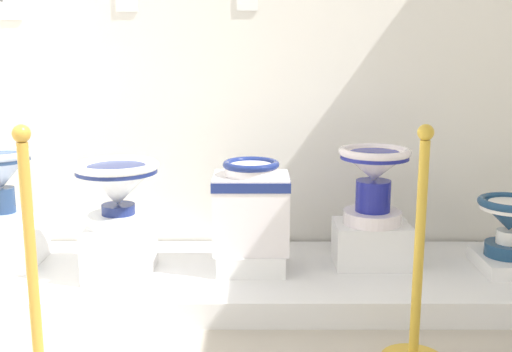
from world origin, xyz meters
name	(u,v)px	position (x,y,z in m)	size (l,w,h in m)	color
wall_back	(255,5)	(1.88, 2.48, 1.49)	(3.96, 0.06, 2.97)	white
display_platform	(254,280)	(1.88, 1.98, 0.06)	(3.25, 0.91, 0.13)	white
plinth_block_central_ornate	(9,243)	(0.58, 2.05, 0.24)	(0.34, 0.36, 0.23)	white
antique_toilet_central_ornate	(3,174)	(0.58, 2.05, 0.62)	(0.33, 0.33, 0.38)	#AFC2E2
plinth_block_slender_white	(122,249)	(1.21, 1.90, 0.26)	(0.32, 0.38, 0.26)	white
antique_toilet_slender_white	(119,185)	(1.21, 1.90, 0.59)	(0.42, 0.42, 0.32)	white
plinth_block_rightmost	(253,259)	(1.87, 1.97, 0.18)	(0.35, 0.33, 0.11)	white
antique_toilet_rightmost	(253,204)	(1.87, 1.97, 0.48)	(0.39, 0.31, 0.47)	white
plinth_block_leftmost	(373,244)	(2.51, 2.04, 0.24)	(0.39, 0.28, 0.23)	white
antique_toilet_leftmost	(376,175)	(2.51, 2.04, 0.61)	(0.37, 0.37, 0.40)	white
plinth_block_pale_glazed	(508,262)	(3.20, 1.97, 0.16)	(0.29, 0.38, 0.07)	white
antique_toilet_pale_glazed	(512,218)	(3.20, 1.97, 0.40)	(0.33, 0.33, 0.30)	navy
info_placard_first	(12,7)	(0.54, 2.44, 1.47)	(0.13, 0.01, 0.14)	white
stanchion_post_near_left	(37,313)	(1.09, 0.99, 0.32)	(0.24, 0.24, 1.01)	gold
stanchion_post_near_right	(418,298)	(2.54, 1.21, 0.29)	(0.26, 0.26, 0.98)	gold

